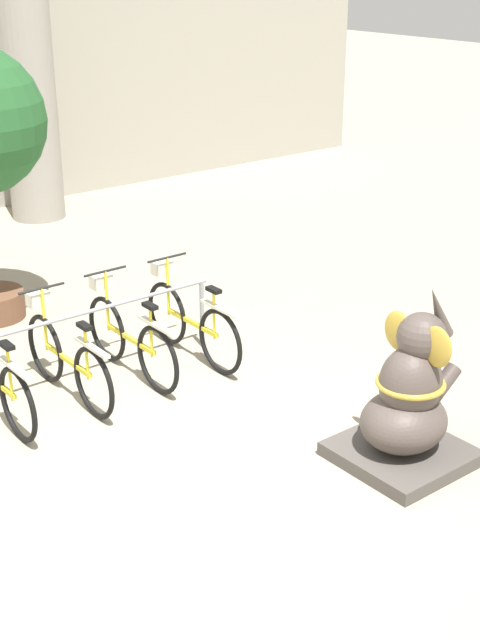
{
  "coord_description": "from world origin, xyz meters",
  "views": [
    {
      "loc": [
        -3.67,
        -5.25,
        4.06
      ],
      "look_at": [
        0.8,
        0.41,
        1.0
      ],
      "focal_mm": 50.0,
      "sensor_mm": 36.0,
      "label": 1
    }
  ],
  "objects_px": {
    "bicycle_1": "(66,358)",
    "elephant_statue": "(408,404)",
    "bicycle_3": "(191,321)",
    "bicycle_2": "(129,337)"
  },
  "relations": [
    {
      "from": "bicycle_1",
      "to": "elephant_statue",
      "type": "distance_m",
      "value": 3.26
    },
    {
      "from": "bicycle_1",
      "to": "bicycle_2",
      "type": "bearing_deg",
      "value": 3.42
    },
    {
      "from": "bicycle_1",
      "to": "bicycle_3",
      "type": "distance_m",
      "value": 1.46
    },
    {
      "from": "bicycle_1",
      "to": "bicycle_3",
      "type": "xyz_separation_m",
      "value": [
        1.46,
        0.01,
        0.0
      ]
    },
    {
      "from": "elephant_statue",
      "to": "bicycle_2",
      "type": "bearing_deg",
      "value": 108.98
    },
    {
      "from": "bicycle_1",
      "to": "bicycle_2",
      "type": "xyz_separation_m",
      "value": [
        0.73,
        0.04,
        0.0
      ]
    },
    {
      "from": "bicycle_1",
      "to": "bicycle_2",
      "type": "distance_m",
      "value": 0.73
    },
    {
      "from": "bicycle_1",
      "to": "bicycle_3",
      "type": "relative_size",
      "value": 1.0
    },
    {
      "from": "bicycle_3",
      "to": "elephant_statue",
      "type": "distance_m",
      "value": 2.8
    },
    {
      "from": "bicycle_3",
      "to": "elephant_statue",
      "type": "height_order",
      "value": "elephant_statue"
    }
  ]
}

